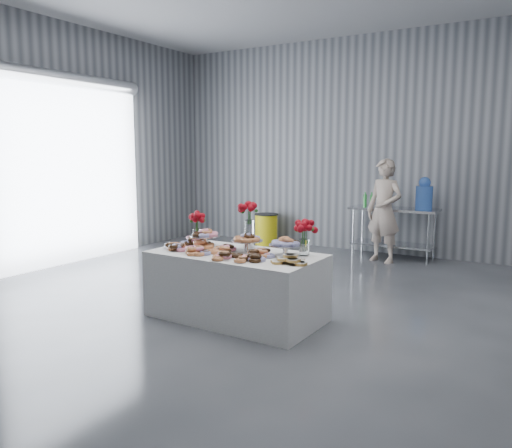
{
  "coord_description": "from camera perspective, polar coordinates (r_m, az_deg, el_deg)",
  "views": [
    {
      "loc": [
        3.08,
        -4.61,
        1.86
      ],
      "look_at": [
        0.07,
        0.41,
        1.02
      ],
      "focal_mm": 35.0,
      "sensor_mm": 36.0,
      "label": 1
    }
  ],
  "objects": [
    {
      "name": "ground",
      "position": [
        5.85,
        -2.68,
        -10.38
      ],
      "size": [
        9.0,
        9.0,
        0.0
      ],
      "primitive_type": "plane",
      "color": "#35373C",
      "rests_on": "ground"
    },
    {
      "name": "room_walls",
      "position": [
        5.81,
        -4.8,
        15.83
      ],
      "size": [
        8.04,
        9.04,
        4.02
      ],
      "color": "gray",
      "rests_on": "ground"
    },
    {
      "name": "display_table",
      "position": [
        5.66,
        -2.3,
        -7.07
      ],
      "size": [
        1.93,
        1.05,
        0.75
      ],
      "primitive_type": "cube",
      "rotation": [
        0.0,
        0.0,
        -0.03
      ],
      "color": "white",
      "rests_on": "ground"
    },
    {
      "name": "prep_table",
      "position": [
        9.12,
        15.45,
        0.04
      ],
      "size": [
        1.5,
        0.6,
        0.9
      ],
      "color": "silver",
      "rests_on": "ground"
    },
    {
      "name": "donut_mounds",
      "position": [
        5.52,
        -2.61,
        -2.98
      ],
      "size": [
        1.82,
        0.85,
        0.09
      ],
      "primitive_type": null,
      "rotation": [
        0.0,
        0.0,
        -0.03
      ],
      "color": "#CE824B",
      "rests_on": "display_table"
    },
    {
      "name": "cake_stand_left",
      "position": [
        5.99,
        -5.84,
        -1.21
      ],
      "size": [
        0.36,
        0.36,
        0.17
      ],
      "color": "silver",
      "rests_on": "display_table"
    },
    {
      "name": "cake_stand_mid",
      "position": [
        5.64,
        -1.04,
        -1.75
      ],
      "size": [
        0.36,
        0.36,
        0.17
      ],
      "color": "silver",
      "rests_on": "display_table"
    },
    {
      "name": "cake_stand_right",
      "position": [
        5.38,
        3.4,
        -2.24
      ],
      "size": [
        0.36,
        0.36,
        0.17
      ],
      "color": "silver",
      "rests_on": "display_table"
    },
    {
      "name": "danish_pile",
      "position": [
        5.05,
        3.72,
        -3.93
      ],
      "size": [
        0.48,
        0.48,
        0.11
      ],
      "primitive_type": null,
      "color": "white",
      "rests_on": "display_table"
    },
    {
      "name": "bouquet_left",
      "position": [
        6.16,
        -6.75,
        0.51
      ],
      "size": [
        0.26,
        0.26,
        0.42
      ],
      "color": "white",
      "rests_on": "display_table"
    },
    {
      "name": "bouquet_right",
      "position": [
        5.42,
        5.57,
        -0.52
      ],
      "size": [
        0.26,
        0.26,
        0.42
      ],
      "color": "white",
      "rests_on": "display_table"
    },
    {
      "name": "bouquet_center",
      "position": [
        5.82,
        -0.79,
        0.94
      ],
      "size": [
        0.26,
        0.26,
        0.57
      ],
      "color": "silver",
      "rests_on": "display_table"
    },
    {
      "name": "water_jug",
      "position": [
        8.95,
        18.66,
        3.17
      ],
      "size": [
        0.28,
        0.28,
        0.55
      ],
      "color": "#4379E6",
      "rests_on": "prep_table"
    },
    {
      "name": "drink_bottles",
      "position": [
        9.07,
        13.43,
        2.72
      ],
      "size": [
        0.54,
        0.08,
        0.27
      ],
      "primitive_type": null,
      "color": "#268C33",
      "rests_on": "prep_table"
    },
    {
      "name": "person",
      "position": [
        8.74,
        14.44,
        1.47
      ],
      "size": [
        0.74,
        0.59,
        1.76
      ],
      "primitive_type": "imported",
      "rotation": [
        0.0,
        0.0,
        -0.3
      ],
      "color": "#CC8C93",
      "rests_on": "ground"
    },
    {
      "name": "trash_barrel",
      "position": [
        10.16,
        1.17,
        -0.58
      ],
      "size": [
        0.49,
        0.49,
        0.63
      ],
      "rotation": [
        0.0,
        0.0,
        0.39
      ],
      "color": "yellow",
      "rests_on": "ground"
    }
  ]
}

